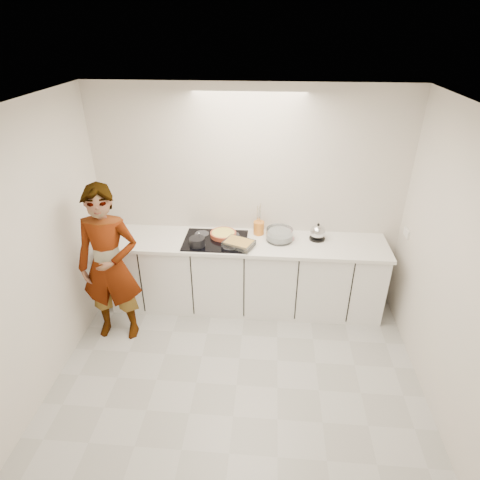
# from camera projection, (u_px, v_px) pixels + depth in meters

# --- Properties ---
(floor) EXTENTS (3.60, 3.20, 0.00)m
(floor) POSITION_uv_depth(u_px,v_px,m) (237.00, 385.00, 3.93)
(floor) COLOR #B5B5B3
(floor) RESTS_ON ground
(ceiling) EXTENTS (3.60, 3.20, 0.00)m
(ceiling) POSITION_uv_depth(u_px,v_px,m) (235.00, 113.00, 2.68)
(ceiling) COLOR white
(ceiling) RESTS_ON wall_back
(wall_back) EXTENTS (3.60, 0.00, 2.60)m
(wall_back) POSITION_uv_depth(u_px,v_px,m) (248.00, 199.00, 4.70)
(wall_back) COLOR silver
(wall_back) RESTS_ON ground
(wall_front) EXTENTS (3.60, 0.00, 2.60)m
(wall_front) POSITION_uv_depth(u_px,v_px,m) (206.00, 461.00, 1.91)
(wall_front) COLOR silver
(wall_front) RESTS_ON ground
(wall_left) EXTENTS (0.00, 3.20, 2.60)m
(wall_left) POSITION_uv_depth(u_px,v_px,m) (27.00, 265.00, 3.43)
(wall_left) COLOR silver
(wall_left) RESTS_ON ground
(wall_right) EXTENTS (0.02, 3.20, 2.60)m
(wall_right) POSITION_uv_depth(u_px,v_px,m) (460.00, 284.00, 3.20)
(wall_right) COLOR silver
(wall_right) RESTS_ON ground
(base_cabinets) EXTENTS (3.20, 0.58, 0.87)m
(base_cabinets) POSITION_uv_depth(u_px,v_px,m) (246.00, 276.00, 4.84)
(base_cabinets) COLOR white
(base_cabinets) RESTS_ON floor
(countertop) EXTENTS (3.24, 0.64, 0.04)m
(countertop) POSITION_uv_depth(u_px,v_px,m) (246.00, 243.00, 4.62)
(countertop) COLOR white
(countertop) RESTS_ON base_cabinets
(hob) EXTENTS (0.72, 0.54, 0.01)m
(hob) POSITION_uv_depth(u_px,v_px,m) (216.00, 240.00, 4.62)
(hob) COLOR black
(hob) RESTS_ON countertop
(tart_dish) EXTENTS (0.39, 0.39, 0.05)m
(tart_dish) POSITION_uv_depth(u_px,v_px,m) (223.00, 234.00, 4.68)
(tart_dish) COLOR #AC452A
(tart_dish) RESTS_ON hob
(saucepan) EXTENTS (0.18, 0.18, 0.17)m
(saucepan) POSITION_uv_depth(u_px,v_px,m) (197.00, 242.00, 4.47)
(saucepan) COLOR black
(saucepan) RESTS_ON hob
(baking_dish) EXTENTS (0.39, 0.34, 0.06)m
(baking_dish) POSITION_uv_depth(u_px,v_px,m) (239.00, 243.00, 4.47)
(baking_dish) COLOR silver
(baking_dish) RESTS_ON hob
(mixing_bowl) EXTENTS (0.31, 0.31, 0.14)m
(mixing_bowl) POSITION_uv_depth(u_px,v_px,m) (279.00, 235.00, 4.60)
(mixing_bowl) COLOR silver
(mixing_bowl) RESTS_ON countertop
(tea_towel) EXTENTS (0.29, 0.27, 0.04)m
(tea_towel) POSITION_uv_depth(u_px,v_px,m) (282.00, 238.00, 4.64)
(tea_towel) COLOR white
(tea_towel) RESTS_ON countertop
(kettle) EXTENTS (0.21, 0.21, 0.21)m
(kettle) POSITION_uv_depth(u_px,v_px,m) (318.00, 233.00, 4.61)
(kettle) COLOR black
(kettle) RESTS_ON countertop
(utensil_crock) EXTENTS (0.14, 0.14, 0.16)m
(utensil_crock) POSITION_uv_depth(u_px,v_px,m) (259.00, 228.00, 4.73)
(utensil_crock) COLOR orange
(utensil_crock) RESTS_ON countertop
(cook) EXTENTS (0.67, 0.45, 1.78)m
(cook) POSITION_uv_depth(u_px,v_px,m) (110.00, 266.00, 4.18)
(cook) COLOR white
(cook) RESTS_ON floor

